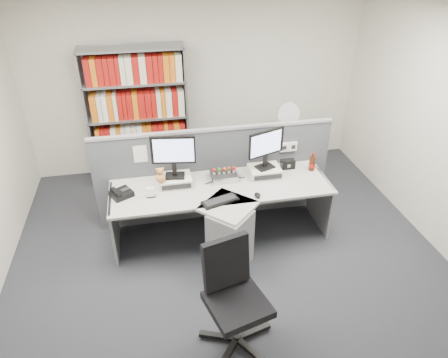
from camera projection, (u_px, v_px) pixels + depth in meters
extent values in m
plane|color=#32343B|center=(236.00, 280.00, 4.55)|extent=(5.50, 5.50, 0.00)
cube|color=beige|center=(197.00, 83.00, 6.15)|extent=(5.00, 0.04, 2.70)
cube|color=white|center=(241.00, 23.00, 3.15)|extent=(5.00, 5.50, 0.04)
cube|color=#4E5058|center=(215.00, 175.00, 5.27)|extent=(3.00, 0.05, 1.25)
cube|color=#A7A8AD|center=(214.00, 129.00, 4.94)|extent=(3.00, 0.07, 0.03)
cube|color=white|center=(288.00, 147.00, 5.24)|extent=(0.22, 0.04, 0.12)
cube|color=white|center=(140.00, 153.00, 4.88)|extent=(0.16, 0.00, 0.22)
cube|color=white|center=(174.00, 150.00, 4.94)|extent=(0.16, 0.00, 0.22)
cube|color=white|center=(270.00, 141.00, 5.14)|extent=(0.16, 0.00, 0.22)
cube|color=#ACACA6|center=(221.00, 187.00, 4.87)|extent=(2.60, 0.80, 0.03)
cube|color=#ACACA6|center=(228.00, 206.00, 4.53)|extent=(0.74, 0.74, 0.03)
cube|color=gray|center=(230.00, 239.00, 4.62)|extent=(0.57, 0.57, 0.69)
cube|color=gray|center=(114.00, 223.00, 4.83)|extent=(0.03, 0.70, 0.72)
cube|color=gray|center=(319.00, 200.00, 5.26)|extent=(0.03, 0.70, 0.72)
cube|color=gray|center=(216.00, 196.00, 5.35)|extent=(2.50, 0.02, 0.45)
cube|color=beige|center=(175.00, 180.00, 4.88)|extent=(0.38, 0.30, 0.10)
cube|color=black|center=(177.00, 187.00, 4.76)|extent=(0.34, 0.01, 0.06)
cube|color=beige|center=(265.00, 171.00, 5.06)|extent=(0.38, 0.30, 0.10)
cube|color=black|center=(268.00, 177.00, 4.94)|extent=(0.34, 0.01, 0.06)
cube|color=black|center=(175.00, 176.00, 4.85)|extent=(0.25, 0.20, 0.02)
cube|color=black|center=(174.00, 169.00, 4.80)|extent=(0.06, 0.04, 0.18)
cube|color=black|center=(173.00, 150.00, 4.67)|extent=(0.51, 0.11, 0.34)
cube|color=#BFCBFF|center=(174.00, 151.00, 4.66)|extent=(0.45, 0.07, 0.29)
cube|color=black|center=(265.00, 167.00, 5.03)|extent=(0.25, 0.22, 0.02)
cube|color=black|center=(265.00, 161.00, 4.99)|extent=(0.06, 0.04, 0.17)
cube|color=black|center=(266.00, 143.00, 4.87)|extent=(0.47, 0.20, 0.32)
cube|color=#BFCBFF|center=(266.00, 144.00, 4.85)|extent=(0.41, 0.16, 0.27)
cube|color=black|center=(224.00, 175.00, 4.99)|extent=(0.30, 0.27, 0.08)
cube|color=silver|center=(226.00, 181.00, 4.88)|extent=(0.30, 0.01, 0.07)
cylinder|color=beige|center=(214.00, 173.00, 4.93)|extent=(0.03, 0.03, 0.03)
sphere|color=#A5140F|center=(214.00, 170.00, 4.91)|extent=(0.05, 0.05, 0.05)
cylinder|color=beige|center=(219.00, 173.00, 4.94)|extent=(0.03, 0.03, 0.03)
sphere|color=#19721E|center=(219.00, 170.00, 4.92)|extent=(0.05, 0.05, 0.05)
cylinder|color=beige|center=(224.00, 172.00, 4.95)|extent=(0.03, 0.03, 0.03)
sphere|color=orange|center=(224.00, 169.00, 4.93)|extent=(0.05, 0.05, 0.05)
cylinder|color=beige|center=(229.00, 172.00, 4.96)|extent=(0.03, 0.03, 0.03)
sphere|color=#593319|center=(229.00, 169.00, 4.94)|extent=(0.05, 0.05, 0.05)
cylinder|color=beige|center=(234.00, 171.00, 4.97)|extent=(0.03, 0.03, 0.03)
sphere|color=#A5140F|center=(234.00, 168.00, 4.95)|extent=(0.05, 0.05, 0.05)
cylinder|color=beige|center=(224.00, 172.00, 4.95)|extent=(0.03, 0.03, 0.03)
sphere|color=#A5140F|center=(224.00, 169.00, 4.93)|extent=(0.05, 0.05, 0.05)
cube|color=black|center=(220.00, 201.00, 4.57)|extent=(0.44, 0.27, 0.02)
cube|color=black|center=(220.00, 200.00, 4.57)|extent=(0.39, 0.22, 0.01)
ellipsoid|color=black|center=(258.00, 195.00, 4.66)|extent=(0.07, 0.11, 0.04)
cube|color=black|center=(121.00, 194.00, 4.67)|extent=(0.30, 0.29, 0.06)
cube|color=black|center=(116.00, 192.00, 4.61)|extent=(0.13, 0.19, 0.04)
cube|color=black|center=(125.00, 189.00, 4.68)|extent=(0.12, 0.10, 0.01)
cube|color=black|center=(151.00, 196.00, 4.67)|extent=(0.10, 0.06, 0.02)
cube|color=white|center=(151.00, 192.00, 4.62)|extent=(0.09, 0.04, 0.10)
cube|color=white|center=(150.00, 191.00, 4.65)|extent=(0.09, 0.04, 0.10)
sphere|color=#C07E40|center=(161.00, 178.00, 4.72)|extent=(0.11, 0.11, 0.11)
sphere|color=#C07E40|center=(160.00, 171.00, 4.67)|extent=(0.08, 0.08, 0.08)
sphere|color=#C07E40|center=(157.00, 169.00, 4.65)|extent=(0.03, 0.03, 0.03)
sphere|color=#C07E40|center=(163.00, 169.00, 4.66)|extent=(0.03, 0.03, 0.03)
cube|color=black|center=(288.00, 164.00, 5.20)|extent=(0.17, 0.10, 0.12)
cylinder|color=#3F190A|center=(312.00, 163.00, 5.14)|extent=(0.07, 0.07, 0.19)
cylinder|color=#A5140F|center=(312.00, 165.00, 5.15)|extent=(0.08, 0.08, 0.05)
cylinder|color=#3F190A|center=(313.00, 155.00, 5.07)|extent=(0.03, 0.03, 0.05)
cylinder|color=#A5140F|center=(313.00, 153.00, 5.06)|extent=(0.03, 0.03, 0.01)
cube|color=gray|center=(89.00, 121.00, 5.82)|extent=(0.03, 0.40, 2.00)
cube|color=gray|center=(186.00, 114.00, 6.05)|extent=(0.03, 0.40, 2.00)
cube|color=gray|center=(138.00, 112.00, 6.09)|extent=(1.40, 0.02, 2.00)
cube|color=gray|center=(145.00, 176.00, 6.44)|extent=(1.38, 0.40, 0.03)
cube|color=gray|center=(142.00, 147.00, 6.18)|extent=(1.38, 0.40, 0.03)
cube|color=gray|center=(138.00, 116.00, 5.92)|extent=(1.38, 0.40, 0.03)
cube|color=gray|center=(134.00, 82.00, 5.66)|extent=(1.38, 0.40, 0.03)
cube|color=gray|center=(130.00, 48.00, 5.42)|extent=(1.38, 0.40, 0.03)
cube|color=#A5140F|center=(144.00, 166.00, 6.31)|extent=(1.24, 0.28, 0.36)
cube|color=orange|center=(141.00, 136.00, 6.05)|extent=(1.24, 0.28, 0.36)
cube|color=beige|center=(137.00, 104.00, 5.79)|extent=(1.24, 0.28, 0.36)
cube|color=white|center=(133.00, 68.00, 5.53)|extent=(1.24, 0.28, 0.36)
cube|color=gray|center=(284.00, 158.00, 6.24)|extent=(0.45, 0.60, 0.70)
cube|color=black|center=(292.00, 157.00, 5.90)|extent=(0.40, 0.02, 0.28)
cube|color=black|center=(290.00, 176.00, 6.07)|extent=(0.40, 0.02, 0.28)
cylinder|color=white|center=(286.00, 136.00, 6.05)|extent=(0.19, 0.19, 0.03)
cylinder|color=white|center=(287.00, 129.00, 6.00)|extent=(0.03, 0.03, 0.19)
cylinder|color=white|center=(288.00, 113.00, 5.85)|extent=(0.32, 0.09, 0.32)
cylinder|color=silver|center=(288.00, 113.00, 5.87)|extent=(0.32, 0.08, 0.32)
cylinder|color=silver|center=(237.00, 323.00, 3.72)|extent=(0.05, 0.05, 0.43)
cube|color=black|center=(238.00, 304.00, 3.60)|extent=(0.61, 0.61, 0.08)
cube|color=black|center=(226.00, 262.00, 3.62)|extent=(0.45, 0.22, 0.50)
cube|color=black|center=(255.00, 331.00, 3.91)|extent=(0.33, 0.14, 0.04)
cylinder|color=black|center=(266.00, 327.00, 3.97)|extent=(0.05, 0.05, 0.03)
cube|color=black|center=(233.00, 322.00, 4.00)|extent=(0.07, 0.33, 0.04)
cylinder|color=black|center=(231.00, 313.00, 4.12)|extent=(0.05, 0.05, 0.03)
cube|color=black|center=(216.00, 336.00, 3.86)|extent=(0.32, 0.17, 0.04)
cylinder|color=black|center=(203.00, 335.00, 3.89)|extent=(0.05, 0.05, 0.03)
cube|color=black|center=(227.00, 355.00, 3.69)|extent=(0.25, 0.29, 0.04)
cube|color=black|center=(252.00, 352.00, 3.72)|extent=(0.22, 0.30, 0.04)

